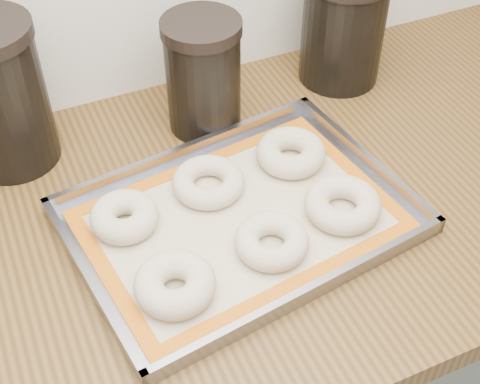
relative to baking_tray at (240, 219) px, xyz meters
name	(u,v)px	position (x,y,z in m)	size (l,w,h in m)	color
cabinet	(279,355)	(0.10, 0.04, -0.48)	(3.00, 0.65, 0.86)	#5F695C
countertop	(291,195)	(0.10, 0.04, -0.03)	(3.06, 0.68, 0.04)	brown
baking_tray	(240,219)	(0.00, 0.00, 0.00)	(0.50, 0.39, 0.03)	gray
baking_mat	(240,220)	(0.00, 0.00, 0.00)	(0.45, 0.34, 0.00)	#C6B793
bagel_front_left	(175,284)	(-0.13, -0.08, 0.02)	(0.10, 0.10, 0.04)	beige
bagel_front_mid	(272,241)	(0.02, -0.07, 0.01)	(0.10, 0.10, 0.03)	beige
bagel_front_right	(343,205)	(0.14, -0.05, 0.02)	(0.11, 0.11, 0.03)	beige
bagel_back_left	(124,217)	(-0.15, 0.06, 0.02)	(0.10, 0.10, 0.04)	beige
bagel_back_mid	(208,182)	(-0.02, 0.07, 0.01)	(0.11, 0.11, 0.03)	beige
bagel_back_right	(291,153)	(0.12, 0.08, 0.02)	(0.11, 0.11, 0.04)	beige
canister_mid	(203,75)	(0.04, 0.23, 0.09)	(0.12, 0.12, 0.19)	black
canister_right	(343,26)	(0.31, 0.26, 0.09)	(0.15, 0.15, 0.20)	black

